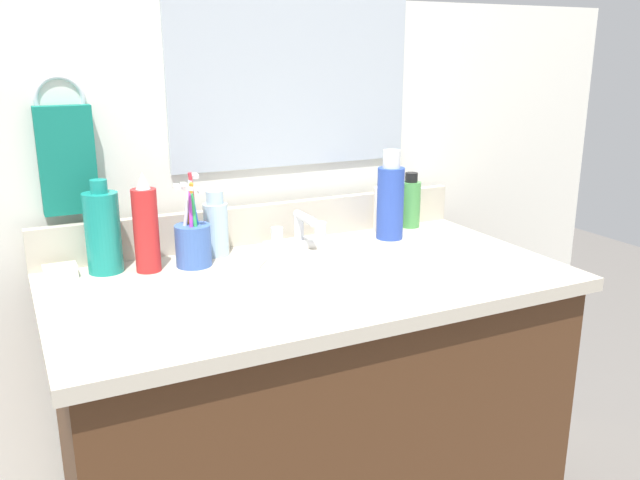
{
  "coord_description": "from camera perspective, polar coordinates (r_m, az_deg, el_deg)",
  "views": [
    {
      "loc": [
        -0.54,
        -1.14,
        1.18
      ],
      "look_at": [
        0.02,
        0.0,
        0.82
      ],
      "focal_mm": 36.98,
      "sensor_mm": 36.0,
      "label": 1
    }
  ],
  "objects": [
    {
      "name": "back_wall",
      "position": [
        1.65,
        -5.64,
        -2.85
      ],
      "size": [
        2.13,
        0.04,
        1.3
      ],
      "primitive_type": "cube",
      "color": "white",
      "rests_on": "ground_plane"
    },
    {
      "name": "faucet",
      "position": [
        1.52,
        -1.74,
        0.54
      ],
      "size": [
        0.16,
        0.1,
        0.08
      ],
      "color": "silver",
      "rests_on": "countertop"
    },
    {
      "name": "bottle_lotion_white",
      "position": [
        1.66,
        5.59,
        2.79
      ],
      "size": [
        0.05,
        0.05,
        0.12
      ],
      "color": "white",
      "rests_on": "countertop"
    },
    {
      "name": "bottle_gel_clear",
      "position": [
        1.46,
        -9.0,
        1.18
      ],
      "size": [
        0.05,
        0.05,
        0.14
      ],
      "color": "silver",
      "rests_on": "countertop"
    },
    {
      "name": "vanity_cabinet",
      "position": [
        1.5,
        -0.71,
        -17.09
      ],
      "size": [
        0.99,
        0.51,
        0.72
      ],
      "primitive_type": "cube",
      "color": "#4C2D19",
      "rests_on": "ground_plane"
    },
    {
      "name": "bottle_toner_green",
      "position": [
        1.69,
        7.84,
        3.24
      ],
      "size": [
        0.05,
        0.05,
        0.14
      ],
      "color": "#4C9E4C",
      "rests_on": "countertop"
    },
    {
      "name": "towel_ring",
      "position": [
        1.45,
        -21.6,
        11.22
      ],
      "size": [
        0.1,
        0.01,
        0.1
      ],
      "primitive_type": "torus",
      "rotation": [
        1.57,
        0.0,
        0.0
      ],
      "color": "silver"
    },
    {
      "name": "mirror_panel",
      "position": [
        1.58,
        -2.36,
        16.6
      ],
      "size": [
        0.6,
        0.01,
        0.56
      ],
      "primitive_type": "cube",
      "color": "#B2BCC6"
    },
    {
      "name": "bottle_mouthwash_teal",
      "position": [
        1.39,
        -18.28,
        0.72
      ],
      "size": [
        0.07,
        0.07,
        0.19
      ],
      "color": "teal",
      "rests_on": "countertop"
    },
    {
      "name": "bottle_spray_red",
      "position": [
        1.37,
        -14.83,
        1.04
      ],
      "size": [
        0.05,
        0.05,
        0.2
      ],
      "color": "red",
      "rests_on": "countertop"
    },
    {
      "name": "bottle_shampoo_blue",
      "position": [
        1.57,
        6.11,
        3.51
      ],
      "size": [
        0.06,
        0.06,
        0.21
      ],
      "color": "#2D4CB2",
      "rests_on": "countertop"
    },
    {
      "name": "countertop",
      "position": [
        1.34,
        -0.76,
        -3.55
      ],
      "size": [
        1.03,
        0.55,
        0.03
      ],
      "primitive_type": "cube",
      "color": "beige",
      "rests_on": "vanity_cabinet"
    },
    {
      "name": "cup_blue_plastic",
      "position": [
        1.4,
        -10.93,
        -0.12
      ],
      "size": [
        0.07,
        0.08,
        0.2
      ],
      "color": "#3F66B7",
      "rests_on": "countertop"
    },
    {
      "name": "backsplash",
      "position": [
        1.55,
        -4.97,
        1.45
      ],
      "size": [
        1.03,
        0.02,
        0.09
      ],
      "primitive_type": "cube",
      "color": "beige",
      "rests_on": "countertop"
    },
    {
      "name": "soap_bar",
      "position": [
        1.41,
        -21.56,
        -2.54
      ],
      "size": [
        0.06,
        0.04,
        0.02
      ],
      "primitive_type": "cube",
      "color": "white",
      "rests_on": "countertop"
    },
    {
      "name": "hand_towel",
      "position": [
        1.45,
        -21.05,
        6.45
      ],
      "size": [
        0.11,
        0.04,
        0.22
      ],
      "primitive_type": "cube",
      "color": "#147260"
    },
    {
      "name": "sink_basin",
      "position": [
        1.37,
        1.65,
        -3.73
      ],
      "size": [
        0.38,
        0.38,
        0.11
      ],
      "color": "white",
      "rests_on": "countertop"
    }
  ]
}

